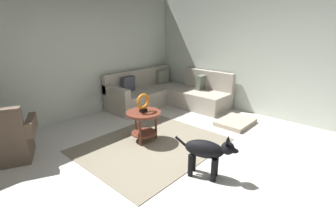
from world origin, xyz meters
TOP-DOWN VIEW (x-y plane):
  - ground_plane at (0.00, 0.00)m, footprint 6.00×6.00m
  - wall_back at (0.00, 2.94)m, footprint 6.00×0.12m
  - wall_right at (2.94, 0.00)m, footprint 0.12×6.00m
  - area_rug at (0.15, 0.70)m, footprint 2.30×1.90m
  - sectional_couch at (1.99, 2.01)m, footprint 2.20×2.25m
  - armchair at (-1.62, 1.94)m, footprint 0.98×0.89m
  - side_table at (0.19, 0.94)m, footprint 0.60×0.60m
  - torus_sculpture at (0.19, 0.94)m, footprint 0.28×0.08m
  - dog_bed_mat at (1.98, 0.08)m, footprint 0.80×0.60m
  - dog at (0.01, -0.48)m, footprint 0.38×0.82m

SIDE VIEW (x-z plane):
  - ground_plane at x=0.00m, z-range -0.10..0.00m
  - area_rug at x=0.15m, z-range 0.00..0.01m
  - dog_bed_mat at x=1.98m, z-range 0.00..0.09m
  - sectional_couch at x=1.99m, z-range -0.15..0.73m
  - armchair at x=-1.62m, z-range -0.12..0.76m
  - dog at x=0.01m, z-range 0.06..0.69m
  - side_table at x=0.19m, z-range 0.15..0.69m
  - torus_sculpture at x=0.19m, z-range 0.55..0.87m
  - wall_back at x=0.00m, z-range 0.00..2.70m
  - wall_right at x=2.94m, z-range 0.00..2.70m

